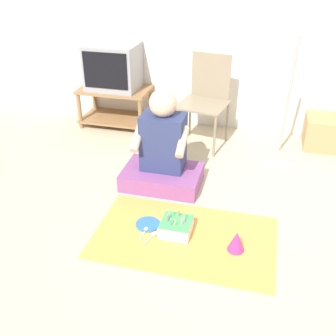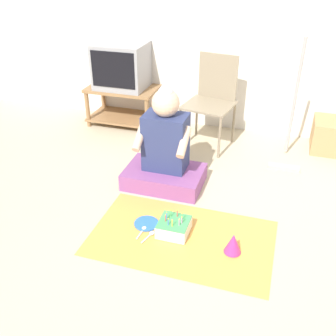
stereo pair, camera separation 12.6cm
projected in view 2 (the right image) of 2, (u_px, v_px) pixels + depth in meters
ground_plane at (197, 272)px, 2.43m from camera, size 16.00×16.00×0.00m
wall_back at (260, 3)px, 3.64m from camera, size 6.40×0.06×2.55m
tv_stand at (124, 102)px, 4.29m from camera, size 0.75×0.45×0.42m
tv at (121, 66)px, 4.09m from camera, size 0.52×0.44×0.46m
folding_chair at (212, 95)px, 3.76m from camera, size 0.51×0.50×0.86m
dust_mop at (290, 131)px, 3.43m from camera, size 0.28×0.37×1.16m
person_seated at (165, 152)px, 3.18m from camera, size 0.64×0.43×0.89m
party_cloth at (182, 237)px, 2.71m from camera, size 1.24×0.75×0.01m
birthday_cake at (174, 227)px, 2.72m from camera, size 0.21×0.21×0.16m
party_hat_blue at (233, 243)px, 2.54m from camera, size 0.11×0.11×0.14m
paper_plate at (146, 223)px, 2.83m from camera, size 0.18×0.18×0.01m
plastic_spoon_near at (143, 230)px, 2.77m from camera, size 0.04×0.15×0.01m
plastic_spoon_far at (150, 234)px, 2.72m from camera, size 0.06×0.14×0.01m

